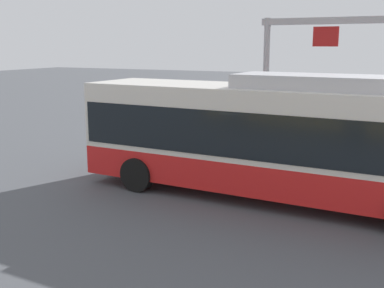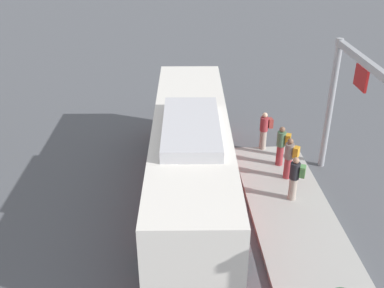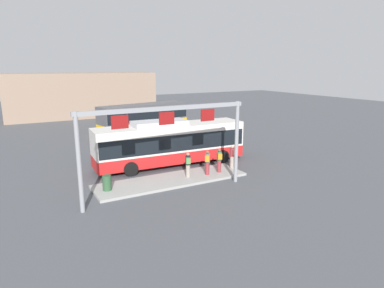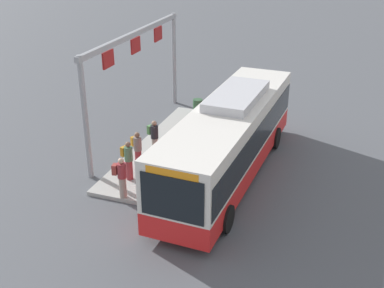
{
  "view_description": "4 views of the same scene",
  "coord_description": "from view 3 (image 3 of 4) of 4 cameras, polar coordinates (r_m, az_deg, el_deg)",
  "views": [
    {
      "loc": [
        -3.36,
        12.44,
        4.21
      ],
      "look_at": [
        3.0,
        -0.81,
        1.15
      ],
      "focal_mm": 44.65,
      "sensor_mm": 36.0,
      "label": 1
    },
    {
      "loc": [
        -13.32,
        0.71,
        9.3
      ],
      "look_at": [
        1.44,
        -0.12,
        1.46
      ],
      "focal_mm": 41.9,
      "sensor_mm": 36.0,
      "label": 2
    },
    {
      "loc": [
        -10.41,
        -22.12,
        7.3
      ],
      "look_at": [
        1.35,
        -0.86,
        1.66
      ],
      "focal_mm": 31.38,
      "sensor_mm": 36.0,
      "label": 3
    },
    {
      "loc": [
        17.34,
        4.57,
        9.79
      ],
      "look_at": [
        1.37,
        -1.13,
        1.88
      ],
      "focal_mm": 44.9,
      "sensor_mm": 36.0,
      "label": 4
    }
  ],
  "objects": [
    {
      "name": "ground_plane",
      "position": [
        25.52,
        -3.6,
        -3.57
      ],
      "size": [
        120.0,
        120.0,
        0.0
      ],
      "primitive_type": "plane",
      "color": "#4C4F54"
    },
    {
      "name": "platform_curb",
      "position": [
        21.96,
        -3.46,
        -6.14
      ],
      "size": [
        10.0,
        2.8,
        0.16
      ],
      "primitive_type": "cube",
      "color": "#9E9E99",
      "rests_on": "ground"
    },
    {
      "name": "bus_main",
      "position": [
        25.06,
        -3.68,
        0.4
      ],
      "size": [
        11.44,
        3.07,
        3.46
      ],
      "rotation": [
        0.0,
        0.0,
        -0.04
      ],
      "color": "red",
      "rests_on": "ground"
    },
    {
      "name": "bus_background_left",
      "position": [
        39.02,
        -8.14,
        4.81
      ],
      "size": [
        11.0,
        4.7,
        3.1
      ],
      "rotation": [
        0.0,
        0.0,
        3.35
      ],
      "color": "#EAAD14",
      "rests_on": "ground"
    },
    {
      "name": "person_boarding",
      "position": [
        24.15,
        6.87,
        -2.02
      ],
      "size": [
        0.38,
        0.56,
        1.67
      ],
      "rotation": [
        0.0,
        0.0,
        1.71
      ],
      "color": "gray",
      "rests_on": "platform_curb"
    },
    {
      "name": "person_waiting_near",
      "position": [
        23.07,
        4.65,
        -2.69
      ],
      "size": [
        0.49,
        0.6,
        1.67
      ],
      "rotation": [
        0.0,
        0.0,
        1.18
      ],
      "color": "maroon",
      "rests_on": "platform_curb"
    },
    {
      "name": "person_waiting_mid",
      "position": [
        22.5,
        2.62,
        -3.06
      ],
      "size": [
        0.54,
        0.6,
        1.67
      ],
      "rotation": [
        0.0,
        0.0,
        0.99
      ],
      "color": "maroon",
      "rests_on": "platform_curb"
    },
    {
      "name": "person_waiting_far",
      "position": [
        21.97,
        -0.68,
        -3.45
      ],
      "size": [
        0.49,
        0.6,
        1.67
      ],
      "rotation": [
        0.0,
        0.0,
        1.18
      ],
      "color": "gray",
      "rests_on": "platform_curb"
    },
    {
      "name": "platform_sign_gantry",
      "position": [
        18.71,
        -4.29,
        2.23
      ],
      "size": [
        10.03,
        0.24,
        5.2
      ],
      "color": "gray",
      "rests_on": "ground"
    },
    {
      "name": "station_building",
      "position": [
        53.36,
        -18.38,
        7.99
      ],
      "size": [
        20.96,
        8.0,
        6.35
      ],
      "primitive_type": "cube",
      "color": "gray",
      "rests_on": "ground"
    },
    {
      "name": "trash_bin",
      "position": [
        20.47,
        -14.26,
        -6.42
      ],
      "size": [
        0.52,
        0.52,
        0.9
      ],
      "primitive_type": "cylinder",
      "color": "#2D5133",
      "rests_on": "platform_curb"
    }
  ]
}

